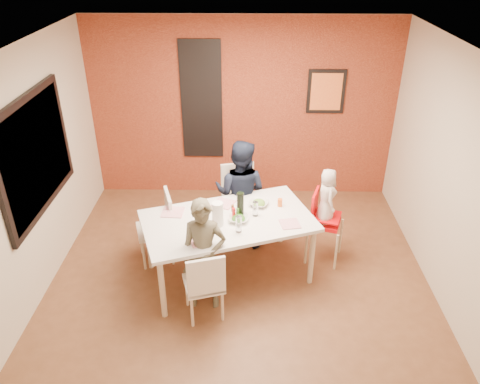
{
  "coord_description": "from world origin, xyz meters",
  "views": [
    {
      "loc": [
        0.09,
        -4.38,
        3.67
      ],
      "look_at": [
        0.0,
        0.3,
        1.05
      ],
      "focal_mm": 35.0,
      "sensor_mm": 36.0,
      "label": 1
    }
  ],
  "objects_px": {
    "chair_far": "(239,196)",
    "high_chair": "(322,220)",
    "chair_near": "(205,283)",
    "paper_towel_roll": "(218,214)",
    "dining_table": "(228,224)",
    "child_far": "(240,193)",
    "toddler": "(327,196)",
    "child_near": "(204,255)",
    "wine_bottle": "(240,205)",
    "chair_left": "(161,224)"
  },
  "relations": [
    {
      "from": "chair_near",
      "to": "child_far",
      "type": "relative_size",
      "value": 0.59
    },
    {
      "from": "child_far",
      "to": "toddler",
      "type": "distance_m",
      "value": 1.13
    },
    {
      "from": "child_near",
      "to": "toddler",
      "type": "xyz_separation_m",
      "value": [
        1.4,
        0.86,
        0.25
      ]
    },
    {
      "from": "chair_far",
      "to": "paper_towel_roll",
      "type": "bearing_deg",
      "value": -114.56
    },
    {
      "from": "paper_towel_roll",
      "to": "chair_left",
      "type": "bearing_deg",
      "value": 148.89
    },
    {
      "from": "dining_table",
      "to": "child_near",
      "type": "bearing_deg",
      "value": -115.33
    },
    {
      "from": "chair_left",
      "to": "paper_towel_roll",
      "type": "relative_size",
      "value": 3.23
    },
    {
      "from": "chair_left",
      "to": "toddler",
      "type": "xyz_separation_m",
      "value": [
        2.01,
        0.03,
        0.39
      ]
    },
    {
      "from": "chair_far",
      "to": "high_chair",
      "type": "relative_size",
      "value": 1.03
    },
    {
      "from": "chair_near",
      "to": "chair_left",
      "type": "xyz_separation_m",
      "value": [
        -0.63,
        1.06,
        0.03
      ]
    },
    {
      "from": "child_far",
      "to": "child_near",
      "type": "bearing_deg",
      "value": 89.34
    },
    {
      "from": "child_near",
      "to": "child_far",
      "type": "relative_size",
      "value": 0.91
    },
    {
      "from": "chair_left",
      "to": "paper_towel_roll",
      "type": "distance_m",
      "value": 0.96
    },
    {
      "from": "chair_far",
      "to": "wine_bottle",
      "type": "distance_m",
      "value": 1.02
    },
    {
      "from": "toddler",
      "to": "paper_towel_roll",
      "type": "xyz_separation_m",
      "value": [
        -1.27,
        -0.48,
        0.03
      ]
    },
    {
      "from": "chair_left",
      "to": "wine_bottle",
      "type": "distance_m",
      "value": 1.11
    },
    {
      "from": "wine_bottle",
      "to": "dining_table",
      "type": "bearing_deg",
      "value": -154.89
    },
    {
      "from": "dining_table",
      "to": "child_near",
      "type": "distance_m",
      "value": 0.55
    },
    {
      "from": "dining_table",
      "to": "child_near",
      "type": "height_order",
      "value": "child_near"
    },
    {
      "from": "high_chair",
      "to": "paper_towel_roll",
      "type": "bearing_deg",
      "value": 129.59
    },
    {
      "from": "wine_bottle",
      "to": "paper_towel_roll",
      "type": "bearing_deg",
      "value": -143.2
    },
    {
      "from": "child_near",
      "to": "child_far",
      "type": "height_order",
      "value": "child_far"
    },
    {
      "from": "chair_near",
      "to": "toddler",
      "type": "distance_m",
      "value": 1.81
    },
    {
      "from": "chair_left",
      "to": "child_near",
      "type": "distance_m",
      "value": 1.03
    },
    {
      "from": "chair_near",
      "to": "child_far",
      "type": "xyz_separation_m",
      "value": [
        0.34,
        1.48,
        0.24
      ]
    },
    {
      "from": "toddler",
      "to": "dining_table",
      "type": "bearing_deg",
      "value": 99.11
    },
    {
      "from": "wine_bottle",
      "to": "paper_towel_roll",
      "type": "distance_m",
      "value": 0.31
    },
    {
      "from": "chair_near",
      "to": "chair_left",
      "type": "height_order",
      "value": "chair_left"
    },
    {
      "from": "high_chair",
      "to": "toddler",
      "type": "relative_size",
      "value": 1.34
    },
    {
      "from": "high_chair",
      "to": "child_far",
      "type": "relative_size",
      "value": 0.65
    },
    {
      "from": "chair_near",
      "to": "chair_far",
      "type": "height_order",
      "value": "chair_far"
    },
    {
      "from": "child_far",
      "to": "chair_far",
      "type": "bearing_deg",
      "value": -69.64
    },
    {
      "from": "chair_near",
      "to": "paper_towel_roll",
      "type": "height_order",
      "value": "paper_towel_roll"
    },
    {
      "from": "wine_bottle",
      "to": "toddler",
      "type": "bearing_deg",
      "value": 15.9
    },
    {
      "from": "high_chair",
      "to": "chair_far",
      "type": "bearing_deg",
      "value": 77.13
    },
    {
      "from": "dining_table",
      "to": "high_chair",
      "type": "xyz_separation_m",
      "value": [
        1.14,
        0.37,
        -0.16
      ]
    },
    {
      "from": "chair_left",
      "to": "chair_near",
      "type": "bearing_deg",
      "value": 13.57
    },
    {
      "from": "child_far",
      "to": "toddler",
      "type": "relative_size",
      "value": 2.06
    },
    {
      "from": "child_far",
      "to": "wine_bottle",
      "type": "bearing_deg",
      "value": 106.55
    },
    {
      "from": "toddler",
      "to": "child_far",
      "type": "bearing_deg",
      "value": 61.28
    },
    {
      "from": "high_chair",
      "to": "paper_towel_roll",
      "type": "relative_size",
      "value": 3.32
    },
    {
      "from": "child_far",
      "to": "chair_left",
      "type": "bearing_deg",
      "value": 39.17
    },
    {
      "from": "high_chair",
      "to": "wine_bottle",
      "type": "bearing_deg",
      "value": 125.13
    },
    {
      "from": "chair_left",
      "to": "child_near",
      "type": "relative_size",
      "value": 0.7
    },
    {
      "from": "child_near",
      "to": "wine_bottle",
      "type": "bearing_deg",
      "value": 56.67
    },
    {
      "from": "chair_near",
      "to": "child_near",
      "type": "relative_size",
      "value": 0.65
    },
    {
      "from": "dining_table",
      "to": "paper_towel_roll",
      "type": "bearing_deg",
      "value": -131.94
    },
    {
      "from": "dining_table",
      "to": "chair_left",
      "type": "height_order",
      "value": "chair_left"
    },
    {
      "from": "chair_far",
      "to": "child_near",
      "type": "bearing_deg",
      "value": -116.61
    },
    {
      "from": "dining_table",
      "to": "paper_towel_roll",
      "type": "distance_m",
      "value": 0.27
    }
  ]
}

